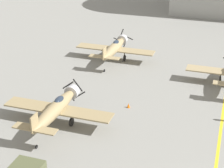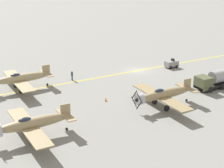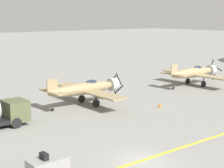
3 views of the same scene
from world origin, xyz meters
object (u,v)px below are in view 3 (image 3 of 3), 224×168
tow_tractor (48,167)px  traffic_cone (160,105)px  airplane_mid_left (86,89)px  airplane_far_left (194,73)px

tow_tractor → traffic_cone: bearing=114.5°
traffic_cone → airplane_mid_left: bearing=-135.1°
airplane_mid_left → traffic_cone: 8.85m
airplane_mid_left → traffic_cone: size_ratio=21.82×
tow_tractor → traffic_cone: 21.51m
airplane_mid_left → tow_tractor: bearing=-46.7°
airplane_mid_left → tow_tractor: size_ratio=4.62×
airplane_mid_left → tow_tractor: 20.23m
airplane_far_left → airplane_mid_left: (0.05, -19.77, -0.00)m
airplane_far_left → tow_tractor: (15.12, -33.21, -1.22)m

